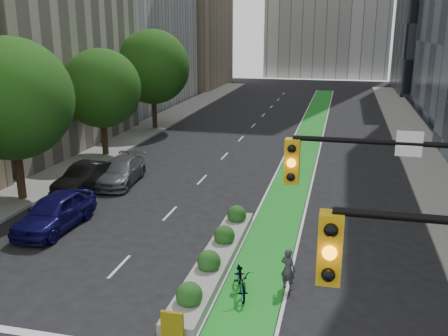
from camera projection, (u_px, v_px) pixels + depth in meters
The scene contains 13 objects.
sidewalk_left at pixel (114, 145), 39.66m from camera, with size 3.60×90.00×0.15m, color gray.
sidewalk_right at pixel (429, 164), 34.36m from camera, with size 3.60×90.00×0.15m, color gray.
bike_lane_paint at pixel (306, 142), 41.03m from camera, with size 2.20×70.00×0.01m, color #1A8F22.
building_tan_far at pixel (177, 0), 76.28m from camera, with size 14.00×16.00×26.00m, color tan.
tree_mid at pixel (11, 99), 25.81m from camera, with size 6.40×6.40×8.78m.
tree_midfar at pixel (101, 88), 35.33m from camera, with size 5.60×5.60×7.76m.
tree_far at pixel (153, 67), 44.48m from camera, with size 6.60×6.60×9.00m.
median_planter at pixel (216, 256), 19.86m from camera, with size 1.20×10.26×1.10m.
bicycle at pixel (241, 278), 17.76m from camera, with size 0.73×2.10×1.10m, color gray.
cyclist at pixel (288, 269), 17.94m from camera, with size 0.58×0.38×1.58m, color #3A343F.
parked_car_left_near at pixel (55, 212), 23.33m from camera, with size 1.99×4.94×1.68m, color #0F0C4C.
parked_car_left_mid at pixel (86, 178), 28.76m from camera, with size 1.68×4.82×1.59m, color black.
parked_car_left_far at pixel (121, 172), 30.15m from camera, with size 2.05×5.05×1.46m, color #535558.
Camera 1 is at (5.75, -10.51, 9.22)m, focal length 40.00 mm.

